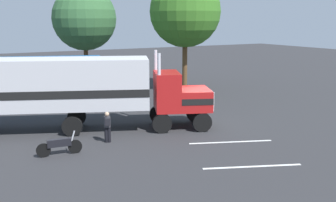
% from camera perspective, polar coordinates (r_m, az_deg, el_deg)
% --- Properties ---
extents(ground_plane, '(120.00, 120.00, 0.00)m').
position_cam_1_polar(ground_plane, '(23.42, 4.41, -3.65)').
color(ground_plane, '#2D2D30').
extents(lane_stripe_near, '(4.14, 1.79, 0.01)m').
position_cam_1_polar(lane_stripe_near, '(20.57, 9.22, -5.99)').
color(lane_stripe_near, silver).
rests_on(lane_stripe_near, ground_plane).
extents(lane_stripe_mid, '(4.13, 1.82, 0.01)m').
position_cam_1_polar(lane_stripe_mid, '(17.45, 12.32, -9.42)').
color(lane_stripe_mid, silver).
rests_on(lane_stripe_mid, ground_plane).
extents(semi_truck, '(14.01, 7.81, 4.50)m').
position_cam_1_polar(semi_truck, '(22.49, -13.56, 1.99)').
color(semi_truck, '#B21919').
rests_on(semi_truck, ground_plane).
extents(person_bystander, '(0.38, 0.48, 1.63)m').
position_cam_1_polar(person_bystander, '(20.26, -8.92, -3.63)').
color(person_bystander, black).
rests_on(person_bystander, ground_plane).
extents(parked_bus, '(11.24, 5.92, 3.40)m').
position_cam_1_polar(parked_bus, '(31.92, -19.82, 3.64)').
color(parked_bus, '#1E5999').
rests_on(parked_bus, ground_plane).
extents(motorcycle, '(2.11, 0.36, 1.12)m').
position_cam_1_polar(motorcycle, '(18.99, -15.69, -6.31)').
color(motorcycle, black).
rests_on(motorcycle, ground_plane).
extents(tree_left, '(6.23, 6.23, 10.08)m').
position_cam_1_polar(tree_left, '(34.63, 2.55, 13.01)').
color(tree_left, brown).
rests_on(tree_left, ground_plane).
extents(tree_center, '(6.35, 6.35, 9.55)m').
position_cam_1_polar(tree_center, '(40.11, -12.21, 11.78)').
color(tree_center, brown).
rests_on(tree_center, ground_plane).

